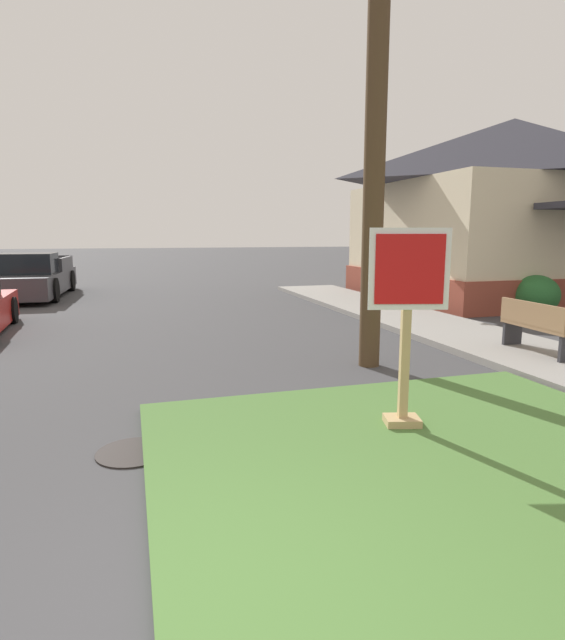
{
  "coord_description": "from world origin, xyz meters",
  "views": [
    {
      "loc": [
        -0.12,
        -2.34,
        2.06
      ],
      "look_at": [
        1.58,
        3.38,
        1.06
      ],
      "focal_mm": 28.67,
      "sensor_mm": 36.0,
      "label": 1
    }
  ],
  "objects": [
    {
      "name": "grass_corner_patch",
      "position": [
        2.5,
        1.24,
        0.04
      ],
      "size": [
        5.19,
        4.9,
        0.08
      ],
      "primitive_type": "cube",
      "color": "#477033",
      "rests_on": "ground"
    },
    {
      "name": "sidewalk_strip",
      "position": [
        6.3,
        6.22,
        0.06
      ],
      "size": [
        2.2,
        19.9,
        0.12
      ],
      "primitive_type": "cube",
      "color": "gray",
      "rests_on": "ground"
    },
    {
      "name": "stop_sign",
      "position": [
        2.55,
        2.22,
        1.11
      ],
      "size": [
        0.79,
        0.36,
        2.05
      ],
      "color": "tan",
      "rests_on": "grass_corner_patch"
    },
    {
      "name": "manhole_cover",
      "position": [
        -0.18,
        2.49,
        0.01
      ],
      "size": [
        0.7,
        0.7,
        0.02
      ],
      "primitive_type": "cylinder",
      "color": "black",
      "rests_on": "ground"
    },
    {
      "name": "pickup_truck_charcoal",
      "position": [
        -3.26,
        16.18,
        0.62
      ],
      "size": [
        2.25,
        5.65,
        1.48
      ],
      "color": "#38383D",
      "rests_on": "ground"
    },
    {
      "name": "street_bench",
      "position": [
        6.28,
        4.42,
        0.58
      ],
      "size": [
        0.47,
        1.49,
        0.85
      ],
      "color": "#93704C",
      "rests_on": "sidewalk_strip"
    },
    {
      "name": "utility_pole",
      "position": [
        3.46,
        4.87,
        4.68
      ],
      "size": [
        1.49,
        0.32,
        9.08
      ],
      "color": "#4C3823",
      "rests_on": "ground"
    },
    {
      "name": "corner_house",
      "position": [
        11.99,
        12.09,
        2.96
      ],
      "size": [
        8.82,
        8.88,
        5.76
      ],
      "color": "brown",
      "rests_on": "ground"
    },
    {
      "name": "shrub_near_porch",
      "position": [
        9.91,
        8.38,
        0.52
      ],
      "size": [
        1.16,
        1.16,
        1.04
      ],
      "primitive_type": "ellipsoid",
      "color": "#296630",
      "rests_on": "ground"
    }
  ]
}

